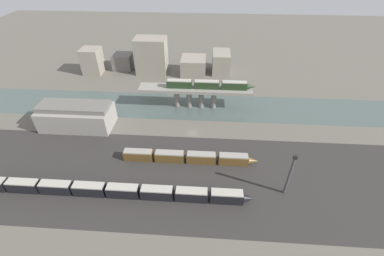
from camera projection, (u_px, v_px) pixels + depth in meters
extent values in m
plane|color=#666056|center=(192.00, 133.00, 104.22)|extent=(400.00, 400.00, 0.00)
cube|color=#33302D|center=(188.00, 177.00, 85.09)|extent=(280.00, 42.00, 0.01)
cube|color=#4C5B56|center=(195.00, 107.00, 120.14)|extent=(320.00, 22.49, 0.01)
cube|color=gray|center=(195.00, 89.00, 114.63)|extent=(50.45, 7.45, 1.40)
cylinder|color=gray|center=(177.00, 98.00, 118.04)|extent=(2.44, 2.44, 8.46)
cylinder|color=gray|center=(189.00, 99.00, 117.74)|extent=(2.44, 2.44, 8.46)
cylinder|color=gray|center=(201.00, 99.00, 117.45)|extent=(2.44, 2.44, 8.46)
cylinder|color=gray|center=(214.00, 99.00, 117.15)|extent=(2.44, 2.44, 8.46)
cube|color=#23381E|center=(179.00, 84.00, 113.62)|extent=(11.05, 2.74, 3.19)
cube|color=#B7B2A3|center=(179.00, 80.00, 112.54)|extent=(10.61, 2.52, 0.40)
cube|color=#23381E|center=(207.00, 85.00, 112.99)|extent=(11.05, 2.74, 3.19)
cube|color=#B7B2A3|center=(207.00, 81.00, 111.91)|extent=(10.61, 2.52, 0.40)
cube|color=#23381E|center=(234.00, 86.00, 112.35)|extent=(11.05, 2.74, 3.19)
cube|color=#B7B2A3|center=(235.00, 82.00, 111.27)|extent=(10.61, 2.52, 0.40)
cone|color=#23381E|center=(251.00, 87.00, 112.06)|extent=(3.87, 2.47, 2.47)
cube|color=black|center=(24.00, 186.00, 79.78)|extent=(9.76, 3.08, 3.62)
cube|color=#B7B2A3|center=(21.00, 182.00, 78.57)|extent=(9.37, 2.83, 0.40)
cube|color=black|center=(56.00, 188.00, 79.23)|extent=(9.76, 3.08, 3.62)
cube|color=#B7B2A3|center=(54.00, 183.00, 78.02)|extent=(9.37, 2.83, 0.40)
cube|color=black|center=(89.00, 190.00, 78.68)|extent=(9.76, 3.08, 3.62)
cube|color=#B7B2A3|center=(88.00, 185.00, 77.48)|extent=(9.37, 2.83, 0.40)
cube|color=black|center=(123.00, 191.00, 78.14)|extent=(9.76, 3.08, 3.62)
cube|color=#B7B2A3|center=(122.00, 187.00, 76.93)|extent=(9.37, 2.83, 0.40)
cube|color=black|center=(157.00, 193.00, 77.59)|extent=(9.76, 3.08, 3.62)
cube|color=#B7B2A3|center=(157.00, 189.00, 76.38)|extent=(9.37, 2.83, 0.40)
cube|color=black|center=(192.00, 195.00, 77.04)|extent=(9.76, 3.08, 3.62)
cube|color=#B7B2A3|center=(192.00, 191.00, 75.83)|extent=(9.37, 2.83, 0.40)
cube|color=black|center=(227.00, 197.00, 76.49)|extent=(9.76, 3.08, 3.62)
cube|color=#B7B2A3|center=(227.00, 193.00, 75.28)|extent=(9.37, 2.83, 0.40)
cone|color=black|center=(249.00, 198.00, 76.25)|extent=(3.42, 2.77, 2.77)
cube|color=brown|center=(138.00, 155.00, 91.04)|extent=(10.22, 3.02, 3.46)
cube|color=#9E998E|center=(138.00, 151.00, 89.88)|extent=(9.81, 2.78, 0.40)
cube|color=brown|center=(170.00, 157.00, 90.46)|extent=(10.22, 3.02, 3.46)
cube|color=#9E998E|center=(169.00, 153.00, 89.29)|extent=(9.81, 2.78, 0.40)
cube|color=brown|center=(201.00, 158.00, 89.87)|extent=(10.22, 3.02, 3.46)
cube|color=#9E998E|center=(201.00, 154.00, 88.71)|extent=(9.81, 2.78, 0.40)
cube|color=brown|center=(233.00, 160.00, 89.29)|extent=(10.22, 3.02, 3.46)
cube|color=#9E998E|center=(234.00, 156.00, 88.12)|extent=(9.81, 2.78, 0.40)
cone|color=brown|center=(253.00, 161.00, 89.03)|extent=(3.58, 2.72, 2.72)
cube|color=#9E998E|center=(77.00, 117.00, 105.56)|extent=(28.80, 13.10, 8.60)
cube|color=slate|center=(74.00, 106.00, 102.40)|extent=(28.22, 9.17, 1.89)
cylinder|color=#4C4C51|center=(289.00, 177.00, 75.76)|extent=(0.87, 0.87, 14.33)
cube|color=black|center=(295.00, 158.00, 71.09)|extent=(1.00, 0.70, 1.20)
cube|color=gray|center=(92.00, 61.00, 145.98)|extent=(10.31, 10.32, 14.04)
cube|color=slate|center=(123.00, 61.00, 151.82)|extent=(10.94, 10.33, 8.84)
cube|color=gray|center=(151.00, 55.00, 144.95)|extent=(17.29, 12.09, 19.64)
cube|color=gray|center=(193.00, 66.00, 146.39)|extent=(13.83, 14.74, 9.25)
cube|color=gray|center=(221.00, 62.00, 147.81)|extent=(9.77, 15.36, 11.51)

